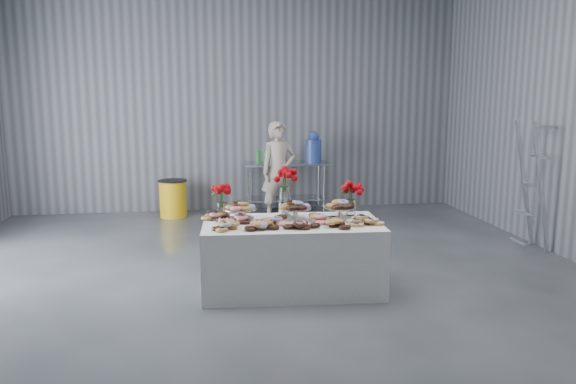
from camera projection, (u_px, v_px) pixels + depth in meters
name	position (u px, v px, depth m)	size (l,w,h in m)	color
ground	(267.00, 293.00, 6.04)	(9.00, 9.00, 0.00)	#323539
room_walls	(237.00, 40.00, 5.60)	(8.04, 9.04, 4.02)	slate
display_table	(292.00, 256.00, 6.09)	(1.90, 1.00, 0.75)	white
prep_table	(286.00, 178.00, 10.04)	(1.50, 0.60, 0.90)	silver
donut_mounds	(293.00, 219.00, 5.96)	(1.80, 0.80, 0.09)	#BA7B44
cake_stand_left	(240.00, 208.00, 6.10)	(0.36, 0.36, 0.17)	silver
cake_stand_mid	(295.00, 207.00, 6.15)	(0.36, 0.36, 0.17)	silver
cake_stand_right	(340.00, 206.00, 6.19)	(0.36, 0.36, 0.17)	silver
danish_pile	(364.00, 219.00, 5.93)	(0.48, 0.48, 0.11)	white
bouquet_left	(222.00, 192.00, 6.15)	(0.26, 0.26, 0.42)	white
bouquet_right	(351.00, 189.00, 6.32)	(0.26, 0.26, 0.42)	white
bouquet_center	(285.00, 182.00, 6.29)	(0.26, 0.26, 0.57)	silver
water_jug	(314.00, 148.00, 10.02)	(0.28, 0.28, 0.55)	blue
drink_bottles	(269.00, 156.00, 9.82)	(0.54, 0.08, 0.27)	#268C33
person	(279.00, 172.00, 9.33)	(0.61, 0.40, 1.66)	#CC8C93
trash_barrel	(173.00, 198.00, 9.70)	(0.50, 0.50, 0.64)	yellow
stepladder	(532.00, 185.00, 7.57)	(0.24, 0.45, 1.78)	silver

